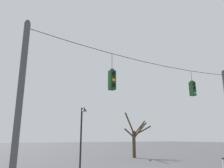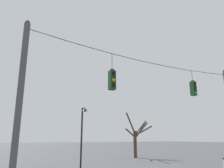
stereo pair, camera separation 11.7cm
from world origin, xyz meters
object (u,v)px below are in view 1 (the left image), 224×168
at_px(utility_pole_left, 20,97).
at_px(bare_tree, 135,137).
at_px(traffic_light_near_right_pole, 112,80).
at_px(street_lamp, 82,125).
at_px(traffic_light_near_left_pole, 192,89).

height_order(utility_pole_left, bare_tree, utility_pole_left).
height_order(traffic_light_near_right_pole, street_lamp, traffic_light_near_right_pole).
relative_size(utility_pole_left, bare_tree, 1.62).
distance_m(traffic_light_near_left_pole, street_lamp, 8.42).
xyz_separation_m(traffic_light_near_left_pole, street_lamp, (-6.73, 4.32, -2.62)).
bearing_deg(traffic_light_near_left_pole, bare_tree, 79.72).
height_order(street_lamp, bare_tree, bare_tree).
relative_size(traffic_light_near_right_pole, traffic_light_near_left_pole, 1.16).
height_order(traffic_light_near_right_pole, traffic_light_near_left_pole, traffic_light_near_left_pole).
bearing_deg(utility_pole_left, traffic_light_near_right_pole, 0.00).
relative_size(street_lamp, bare_tree, 0.89).
distance_m(street_lamp, bare_tree, 9.84).
distance_m(utility_pole_left, traffic_light_near_left_pole, 11.76).
distance_m(traffic_light_near_right_pole, traffic_light_near_left_pole, 6.85).
bearing_deg(bare_tree, utility_pole_left, -144.93).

